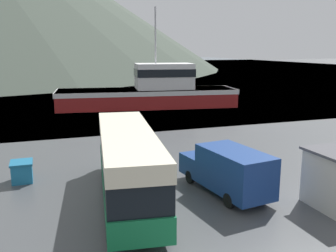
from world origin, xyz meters
TOP-DOWN VIEW (x-y plane):
  - water_surface at (0.00, 142.70)m, footprint 240.00×240.00m
  - tour_bus at (-2.05, 8.72)m, footprint 3.83×10.96m
  - delivery_van at (2.90, 7.98)m, footprint 2.86×6.04m
  - fishing_boat at (7.33, 36.70)m, footprint 22.61×8.88m
  - storage_bin at (-7.01, 13.18)m, footprint 1.18×1.38m

SIDE VIEW (x-z plane):
  - water_surface at x=0.00m, z-range 0.00..0.00m
  - storage_bin at x=-7.01m, z-range 0.01..1.15m
  - delivery_van at x=2.90m, z-range 0.07..2.45m
  - tour_bus at x=-2.05m, z-range 0.20..3.64m
  - fishing_boat at x=7.33m, z-range -4.11..7.98m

